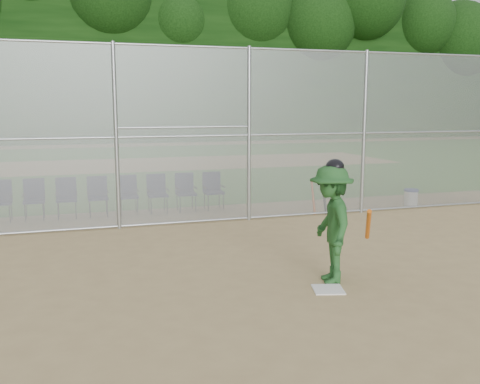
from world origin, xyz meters
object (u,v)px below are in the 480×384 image
object	(u,v)px
batter_at_plate	(331,223)
water_cooler	(411,198)
chair_0	(0,202)
home_plate	(328,289)

from	to	relation	value
batter_at_plate	water_cooler	size ratio (longest dim) A/B	3.95
batter_at_plate	chair_0	xyz separation A→B (m)	(-5.32, 6.13, -0.43)
home_plate	batter_at_plate	bearing A→B (deg)	60.63
water_cooler	home_plate	bearing A→B (deg)	-133.98
water_cooler	chair_0	xyz separation A→B (m)	(-10.20, 1.22, 0.24)
home_plate	batter_at_plate	distance (m)	0.99
chair_0	water_cooler	bearing A→B (deg)	-6.82
batter_at_plate	chair_0	size ratio (longest dim) A/B	1.97
batter_at_plate	water_cooler	world-z (taller)	batter_at_plate
chair_0	batter_at_plate	bearing A→B (deg)	-49.04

